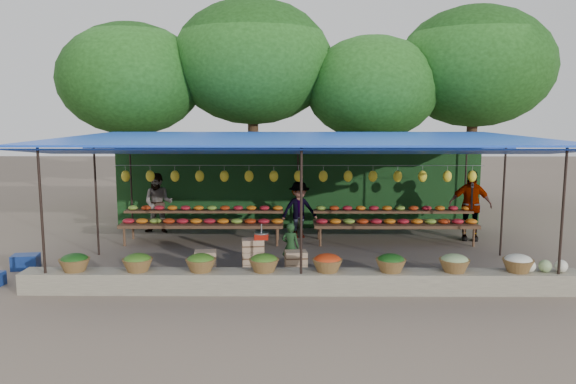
{
  "coord_description": "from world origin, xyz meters",
  "views": [
    {
      "loc": [
        -0.17,
        -13.06,
        3.4
      ],
      "look_at": [
        -0.27,
        0.2,
        1.5
      ],
      "focal_mm": 35.0,
      "sensor_mm": 36.0,
      "label": 1
    }
  ],
  "objects_px": {
    "weighing_scale": "(262,235)",
    "blue_crate_back": "(26,262)",
    "vendor_seated": "(290,247)",
    "crate_counter": "(252,260)"
  },
  "relations": [
    {
      "from": "blue_crate_back",
      "to": "vendor_seated",
      "type": "bearing_deg",
      "value": -9.41
    },
    {
      "from": "weighing_scale",
      "to": "blue_crate_back",
      "type": "xyz_separation_m",
      "value": [
        -5.17,
        0.4,
        -0.69
      ]
    },
    {
      "from": "weighing_scale",
      "to": "vendor_seated",
      "type": "relative_size",
      "value": 0.31
    },
    {
      "from": "crate_counter",
      "to": "blue_crate_back",
      "type": "bearing_deg",
      "value": 175.38
    },
    {
      "from": "crate_counter",
      "to": "blue_crate_back",
      "type": "relative_size",
      "value": 4.44
    },
    {
      "from": "vendor_seated",
      "to": "blue_crate_back",
      "type": "xyz_separation_m",
      "value": [
        -5.77,
        0.06,
        -0.36
      ]
    },
    {
      "from": "vendor_seated",
      "to": "crate_counter",
      "type": "bearing_deg",
      "value": 35.53
    },
    {
      "from": "crate_counter",
      "to": "weighing_scale",
      "type": "xyz_separation_m",
      "value": [
        0.21,
        -0.0,
        0.54
      ]
    },
    {
      "from": "crate_counter",
      "to": "blue_crate_back",
      "type": "distance_m",
      "value": 4.98
    },
    {
      "from": "weighing_scale",
      "to": "vendor_seated",
      "type": "height_order",
      "value": "weighing_scale"
    }
  ]
}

